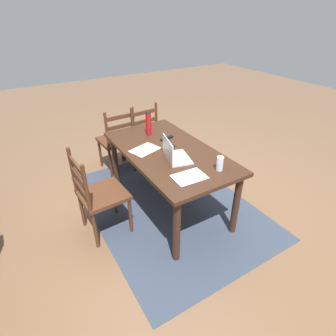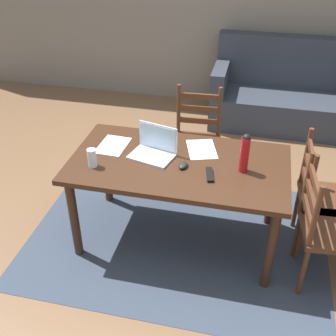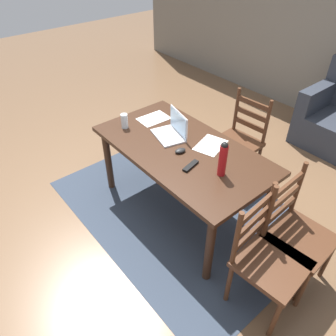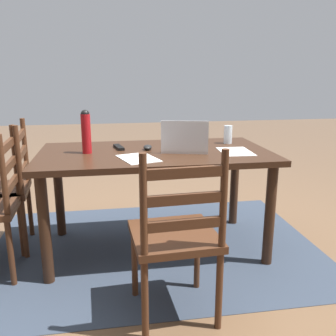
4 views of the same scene
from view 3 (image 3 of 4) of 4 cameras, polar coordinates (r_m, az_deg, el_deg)
name	(u,v)px [view 3 (image 3 of 4)]	position (r m, az deg, el deg)	size (l,w,h in m)	color
ground_plane	(180,208)	(3.30, 2.15, -7.03)	(14.00, 14.00, 0.00)	brown
area_rug	(180,208)	(3.30, 2.16, -7.00)	(2.41, 1.73, 0.01)	#333D4C
dining_table	(182,156)	(2.87, 2.46, 2.14)	(1.62, 0.87, 0.75)	#382114
chair_far_head	(239,141)	(3.48, 12.35, 4.60)	(0.46, 0.46, 0.95)	#4C2B19
chair_right_near	(267,260)	(2.42, 17.07, -15.21)	(0.48, 0.48, 0.95)	#4C2B19
chair_right_far	(296,234)	(2.64, 21.64, -10.84)	(0.46, 0.46, 0.95)	#4C2B19
laptop	(173,130)	(2.95, 0.83, 6.75)	(0.36, 0.29, 0.23)	silver
water_bottle	(223,158)	(2.46, 9.68, 1.69)	(0.06, 0.06, 0.30)	#A81419
drinking_glass	(124,121)	(3.09, -7.70, 8.24)	(0.07, 0.07, 0.14)	silver
computer_mouse	(180,151)	(2.75, 2.19, 3.08)	(0.06, 0.10, 0.03)	black
tv_remote	(191,166)	(2.60, 4.03, 0.39)	(0.04, 0.17, 0.02)	black
paper_stack_left	(154,119)	(3.24, -2.54, 8.72)	(0.21, 0.30, 0.00)	white
paper_stack_right	(211,145)	(2.87, 7.52, 4.03)	(0.21, 0.30, 0.00)	white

